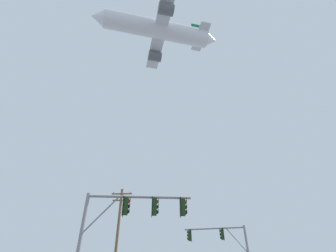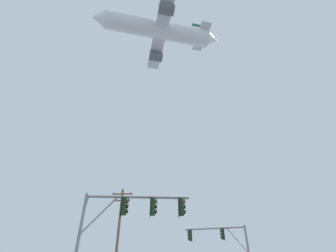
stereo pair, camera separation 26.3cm
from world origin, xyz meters
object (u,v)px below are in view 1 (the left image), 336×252
at_px(utility_pole, 117,240).
at_px(signal_pole_near, 128,219).
at_px(airplane, 157,30).
at_px(signal_pole_far, 225,246).

bearing_deg(utility_pole, signal_pole_near, -75.80).
relative_size(signal_pole_near, airplane, 0.22).
distance_m(signal_pole_near, signal_pole_far, 12.48).
height_order(signal_pole_near, airplane, airplane).
xyz_separation_m(signal_pole_far, airplane, (-7.66, 8.56, 43.75)).
bearing_deg(signal_pole_near, signal_pole_far, 55.98).
bearing_deg(signal_pole_far, utility_pole, 168.83).
distance_m(signal_pole_near, airplane, 47.77).
distance_m(signal_pole_far, airplane, 45.23).
height_order(signal_pole_far, airplane, airplane).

